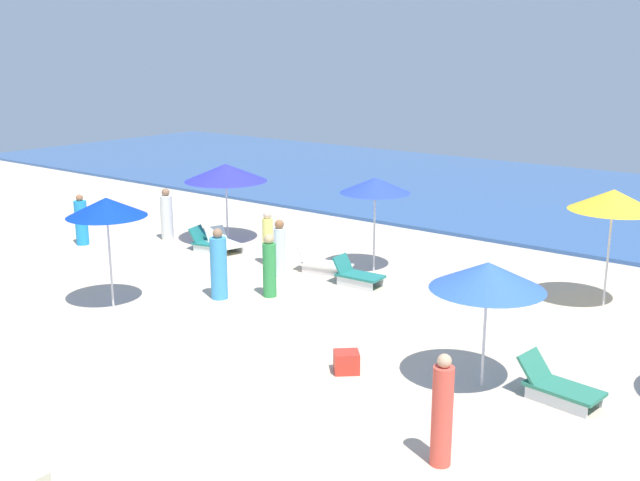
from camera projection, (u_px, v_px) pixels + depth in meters
name	position (u px, v px, depth m)	size (l,w,h in m)	color
ground_plane	(86.00, 413.00, 12.32)	(60.00, 60.00, 0.00)	beige
ocean	(573.00, 200.00, 29.23)	(60.00, 15.62, 0.12)	#305795
umbrella_0	(375.00, 185.00, 19.60)	(1.85, 1.85, 2.53)	silver
lounge_chair_0_0	(357.00, 275.00, 18.91)	(1.27, 0.68, 0.71)	silver
lounge_chair_0_1	(323.00, 263.00, 20.04)	(1.51, 0.92, 0.68)	silver
umbrella_1	(488.00, 276.00, 12.80)	(1.99, 1.99, 2.28)	silver
lounge_chair_1_0	(558.00, 386.00, 12.71)	(1.45, 0.80, 0.71)	silver
umbrella_2	(106.00, 207.00, 16.80)	(1.80, 1.80, 2.57)	silver
umbrella_3	(613.00, 200.00, 16.81)	(1.96, 1.96, 2.74)	silver
umbrella_4	(226.00, 173.00, 22.65)	(2.50, 2.50, 2.42)	silver
lounge_chair_4_0	(211.00, 242.00, 22.20)	(1.38, 0.95, 0.67)	silver
lounge_chair_4_1	(223.00, 243.00, 22.12)	(1.35, 0.91, 0.65)	silver
beachgoer_0	(81.00, 222.00, 22.73)	(0.42, 0.42, 1.55)	#208FD8
beachgoer_1	(280.00, 250.00, 19.50)	(0.39, 0.39, 1.52)	white
beachgoer_2	(268.00, 239.00, 20.60)	(0.38, 0.38, 1.52)	#F9F174
beachgoer_3	(167.00, 216.00, 23.32)	(0.46, 0.46, 1.62)	silver
beachgoer_4	(219.00, 266.00, 17.79)	(0.56, 0.56, 1.71)	#3F9BD8
beachgoer_5	(442.00, 413.00, 10.62)	(0.42, 0.42, 1.70)	#E44F40
beachgoer_6	(269.00, 267.00, 17.95)	(0.44, 0.44, 1.54)	green
cooler_box_0	(346.00, 362.00, 13.83)	(0.46, 0.39, 0.40)	red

